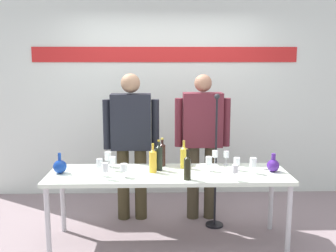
{
  "coord_description": "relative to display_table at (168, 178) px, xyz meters",
  "views": [
    {
      "loc": [
        -0.1,
        -3.8,
        1.86
      ],
      "look_at": [
        0.0,
        0.15,
        1.19
      ],
      "focal_mm": 42.07,
      "sensor_mm": 36.0,
      "label": 1
    }
  ],
  "objects": [
    {
      "name": "microphone_stand",
      "position": [
        0.53,
        0.4,
        -0.19
      ],
      "size": [
        0.2,
        0.2,
        1.5
      ],
      "color": "black",
      "rests_on": "ground"
    },
    {
      "name": "wine_glass_left_4",
      "position": [
        -0.56,
        0.09,
        0.16
      ],
      "size": [
        0.06,
        0.06,
        0.15
      ],
      "color": "white",
      "rests_on": "display_table"
    },
    {
      "name": "presenter_left",
      "position": [
        -0.41,
        0.64,
        0.3
      ],
      "size": [
        0.64,
        0.22,
        1.71
      ],
      "color": "#3C341F",
      "rests_on": "ground"
    },
    {
      "name": "decanter_blue_left",
      "position": [
        -1.08,
        0.01,
        0.13
      ],
      "size": [
        0.13,
        0.13,
        0.21
      ],
      "color": "navy",
      "rests_on": "display_table"
    },
    {
      "name": "display_table",
      "position": [
        0.0,
        0.0,
        0.0
      ],
      "size": [
        2.4,
        0.7,
        0.74
      ],
      "color": "white",
      "rests_on": "ground"
    },
    {
      "name": "wine_glass_right_1",
      "position": [
        0.41,
        0.05,
        0.16
      ],
      "size": [
        0.07,
        0.07,
        0.15
      ],
      "color": "white",
      "rests_on": "display_table"
    },
    {
      "name": "wine_glass_left_0",
      "position": [
        -0.67,
        -0.08,
        0.17
      ],
      "size": [
        0.06,
        0.06,
        0.17
      ],
      "color": "white",
      "rests_on": "display_table"
    },
    {
      "name": "wine_glass_right_3",
      "position": [
        0.61,
        -0.28,
        0.16
      ],
      "size": [
        0.06,
        0.06,
        0.15
      ],
      "color": "white",
      "rests_on": "display_table"
    },
    {
      "name": "decanter_blue_right",
      "position": [
        1.06,
        0.01,
        0.12
      ],
      "size": [
        0.13,
        0.13,
        0.19
      ],
      "color": "#472085",
      "rests_on": "display_table"
    },
    {
      "name": "wine_glass_left_3",
      "position": [
        -0.6,
        -0.21,
        0.17
      ],
      "size": [
        0.06,
        0.06,
        0.16
      ],
      "color": "white",
      "rests_on": "display_table"
    },
    {
      "name": "wine_glass_right_2",
      "position": [
        0.63,
        0.28,
        0.17
      ],
      "size": [
        0.06,
        0.06,
        0.16
      ],
      "color": "white",
      "rests_on": "display_table"
    },
    {
      "name": "wine_bottle_2",
      "position": [
        0.17,
        -0.23,
        0.18
      ],
      "size": [
        0.07,
        0.07,
        0.29
      ],
      "color": "black",
      "rests_on": "display_table"
    },
    {
      "name": "presenter_right",
      "position": [
        0.41,
        0.64,
        0.29
      ],
      "size": [
        0.64,
        0.22,
        1.7
      ],
      "color": "#3E3725",
      "rests_on": "ground"
    },
    {
      "name": "back_wall",
      "position": [
        0.0,
        1.58,
        0.81
      ],
      "size": [
        5.05,
        0.11,
        3.0
      ],
      "color": "silver",
      "rests_on": "ground"
    },
    {
      "name": "wine_glass_right_0",
      "position": [
        0.51,
        0.3,
        0.17
      ],
      "size": [
        0.06,
        0.06,
        0.16
      ],
      "color": "white",
      "rests_on": "display_table"
    },
    {
      "name": "wine_bottle_0",
      "position": [
        -0.09,
        0.09,
        0.19
      ],
      "size": [
        0.07,
        0.07,
        0.32
      ],
      "color": "black",
      "rests_on": "display_table"
    },
    {
      "name": "wine_bottle_1",
      "position": [
        -0.06,
        0.26,
        0.19
      ],
      "size": [
        0.07,
        0.07,
        0.3
      ],
      "color": "black",
      "rests_on": "display_table"
    },
    {
      "name": "wine_bottle_3",
      "position": [
        -0.15,
        0.02,
        0.18
      ],
      "size": [
        0.08,
        0.08,
        0.3
      ],
      "color": "gold",
      "rests_on": "display_table"
    },
    {
      "name": "wine_glass_left_1",
      "position": [
        -0.63,
        0.25,
        0.17
      ],
      "size": [
        0.07,
        0.07,
        0.16
      ],
      "color": "white",
      "rests_on": "display_table"
    },
    {
      "name": "ground_plane",
      "position": [
        0.0,
        0.0,
        -0.69
      ],
      "size": [
        10.0,
        10.0,
        0.0
      ],
      "primitive_type": "plane",
      "color": "gray"
    },
    {
      "name": "wine_glass_right_5",
      "position": [
        0.7,
        0.07,
        0.15
      ],
      "size": [
        0.07,
        0.07,
        0.13
      ],
      "color": "white",
      "rests_on": "display_table"
    },
    {
      "name": "wine_glass_right_4",
      "position": [
        0.84,
        -0.04,
        0.17
      ],
      "size": [
        0.07,
        0.07,
        0.16
      ],
      "color": "white",
      "rests_on": "display_table"
    },
    {
      "name": "wine_bottle_4",
      "position": [
        0.17,
        0.17,
        0.18
      ],
      "size": [
        0.07,
        0.07,
        0.29
      ],
      "color": "gold",
      "rests_on": "display_table"
    },
    {
      "name": "wine_glass_left_2",
      "position": [
        -0.43,
        -0.14,
        0.15
      ],
      "size": [
        0.07,
        0.07,
        0.13
      ],
      "color": "white",
      "rests_on": "display_table"
    }
  ]
}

